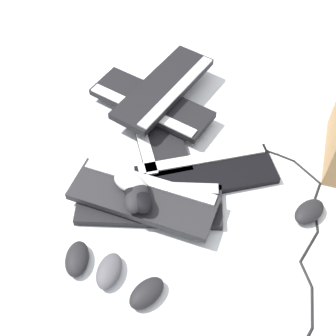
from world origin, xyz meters
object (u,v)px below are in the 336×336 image
mouse_1 (130,183)px  keyboard_2 (206,174)px  mouse_3 (109,271)px  keyboard_1 (150,204)px  mouse_4 (77,259)px  keyboard_5 (164,88)px  mouse_2 (147,293)px  mouse_0 (138,199)px  mouse_5 (136,197)px  mouse_6 (309,212)px  keyboard_3 (151,104)px  keyboard_4 (143,197)px  keyboard_0 (155,127)px

mouse_1 → keyboard_2: bearing=-128.1°
mouse_3 → keyboard_1: bearing=169.3°
mouse_1 → mouse_4: 0.27m
keyboard_5 → keyboard_1: bearing=157.5°
mouse_2 → mouse_3: 0.12m
mouse_0 → mouse_5: (0.01, 0.00, 0.00)m
mouse_0 → mouse_6: (-0.15, -0.48, -0.06)m
mouse_5 → mouse_2: bearing=-159.9°
keyboard_3 → keyboard_4: (-0.38, 0.13, 0.00)m
mouse_5 → mouse_0: bearing=-116.9°
keyboard_2 → mouse_4: mouse_4 is taller
keyboard_0 → mouse_1: 0.30m
mouse_1 → keyboard_3: bearing=-65.5°
keyboard_3 → keyboard_4: 0.40m
keyboard_1 → mouse_3: 0.25m
mouse_1 → mouse_5: (-0.06, -0.00, 0.00)m
keyboard_2 → keyboard_3: bearing=15.1°
mouse_5 → keyboard_5: bearing=3.1°
keyboard_2 → keyboard_3: (0.33, 0.09, 0.03)m
keyboard_0 → mouse_5: 0.35m
keyboard_2 → keyboard_5: (0.36, 0.03, 0.06)m
keyboard_2 → keyboard_4: size_ratio=1.02×
mouse_0 → keyboard_2: bearing=89.8°
keyboard_1 → mouse_3: (-0.18, 0.17, 0.01)m
keyboard_0 → mouse_4: bearing=140.8°
keyboard_1 → keyboard_4: (0.01, 0.02, 0.03)m
keyboard_4 → mouse_5: size_ratio=4.01×
keyboard_0 → mouse_4: 0.55m
keyboard_1 → mouse_5: bearing=104.7°
keyboard_1 → keyboard_4: bearing=64.1°
keyboard_4 → mouse_4: 0.26m
keyboard_1 → mouse_0: 0.08m
keyboard_1 → keyboard_3: keyboard_3 is taller
mouse_1 → mouse_2: bearing=132.2°
mouse_0 → mouse_6: 0.51m
keyboard_0 → mouse_6: size_ratio=4.07×
mouse_4 → mouse_5: bearing=-43.5°
keyboard_0 → mouse_3: bearing=151.0°
mouse_0 → mouse_4: 0.24m
keyboard_0 → mouse_0: 0.35m
mouse_4 → mouse_1: bearing=-32.1°
mouse_1 → mouse_6: 0.54m
mouse_3 → mouse_0: bearing=173.4°
mouse_0 → mouse_4: (-0.10, 0.21, -0.06)m
keyboard_5 → mouse_5: bearing=153.6°
keyboard_2 → mouse_2: bearing=139.1°
keyboard_0 → mouse_0: (-0.32, 0.14, 0.07)m
keyboard_1 → mouse_6: mouse_6 is taller
mouse_2 → mouse_3: bearing=-75.9°
mouse_3 → mouse_5: mouse_5 is taller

